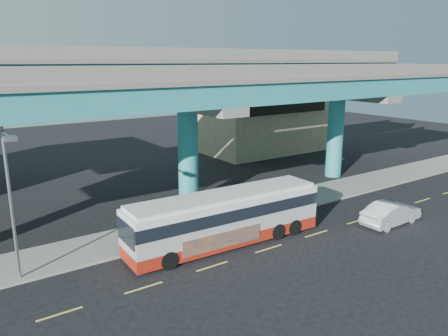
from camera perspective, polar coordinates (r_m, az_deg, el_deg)
ground at (r=26.54m, az=5.44°, el=-10.23°), size 120.00×120.00×0.00m
sidewalk at (r=30.59m, az=-1.24°, el=-6.67°), size 70.00×4.00×0.15m
lane_markings at (r=26.34m, az=5.87°, el=-10.43°), size 58.00×0.12×0.01m
viaduct at (r=31.76m, az=-4.99°, el=10.81°), size 52.00×12.40×11.70m
building_beige at (r=53.92m, az=4.45°, el=6.06°), size 14.00×10.23×7.00m
transit_bus at (r=26.23m, az=0.22°, el=-6.34°), size 12.53×3.10×3.19m
sedan at (r=31.71m, az=21.00°, el=-5.51°), size 1.81×4.82×1.57m
street_lamp at (r=22.76m, az=-26.12°, el=-2.00°), size 0.50×2.51×7.68m
stop_sign at (r=31.76m, az=7.17°, el=-2.47°), size 0.73×0.20×2.48m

